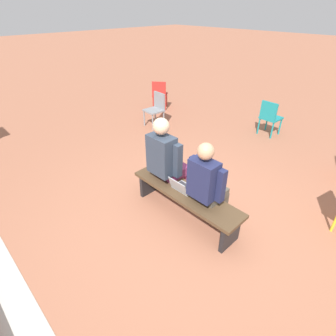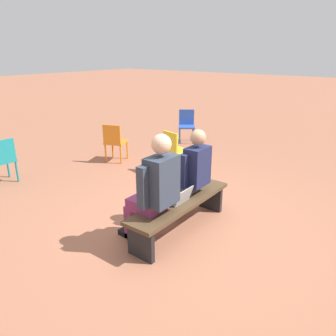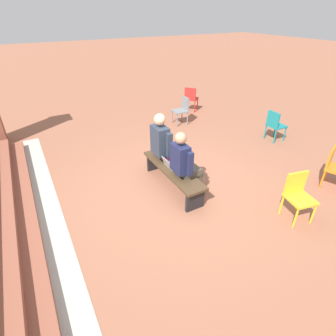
# 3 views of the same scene
# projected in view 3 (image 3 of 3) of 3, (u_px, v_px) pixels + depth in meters

# --- Properties ---
(ground_plane) EXTENTS (60.00, 60.00, 0.00)m
(ground_plane) POSITION_uv_depth(u_px,v_px,m) (176.00, 189.00, 5.37)
(ground_plane) COLOR #9E6047
(concrete_strip) EXTENTS (7.83, 0.40, 0.01)m
(concrete_strip) POSITION_uv_depth(u_px,v_px,m) (53.00, 226.00, 4.45)
(concrete_strip) COLOR #B7B2A8
(concrete_strip) RESTS_ON ground
(brick_steps) EXTENTS (7.03, 0.90, 0.45)m
(brick_steps) POSITION_uv_depth(u_px,v_px,m) (0.00, 234.00, 4.05)
(brick_steps) COLOR #93513D
(brick_steps) RESTS_ON ground
(bench) EXTENTS (1.80, 0.44, 0.45)m
(bench) POSITION_uv_depth(u_px,v_px,m) (173.00, 172.00, 5.25)
(bench) COLOR #4C3823
(bench) RESTS_ON ground
(person_student) EXTENTS (0.55, 0.69, 1.35)m
(person_student) POSITION_uv_depth(u_px,v_px,m) (185.00, 163.00, 4.84)
(person_student) COLOR #4C473D
(person_student) RESTS_ON ground
(person_adult) EXTENTS (0.60, 0.76, 1.44)m
(person_adult) POSITION_uv_depth(u_px,v_px,m) (165.00, 145.00, 5.40)
(person_adult) COLOR #7F2D5B
(person_adult) RESTS_ON ground
(laptop) EXTENTS (0.32, 0.29, 0.21)m
(laptop) POSITION_uv_depth(u_px,v_px,m) (171.00, 165.00, 5.21)
(laptop) COLOR #9EA0A5
(laptop) RESTS_ON bench
(plastic_chair_far_left) EXTENTS (0.50, 0.50, 0.84)m
(plastic_chair_far_left) POSITION_uv_depth(u_px,v_px,m) (298.00, 194.00, 4.43)
(plastic_chair_far_left) COLOR gold
(plastic_chair_far_left) RESTS_ON ground
(plastic_chair_far_right) EXTENTS (0.44, 0.44, 0.84)m
(plastic_chair_far_right) POSITION_uv_depth(u_px,v_px,m) (275.00, 124.00, 7.09)
(plastic_chair_far_right) COLOR teal
(plastic_chair_far_right) RESTS_ON ground
(plastic_chair_foreground) EXTENTS (0.45, 0.45, 0.84)m
(plastic_chair_foreground) POSITION_uv_depth(u_px,v_px,m) (182.00, 109.00, 8.17)
(plastic_chair_foreground) COLOR gray
(plastic_chair_foreground) RESTS_ON ground
(plastic_chair_near_bench_left) EXTENTS (0.54, 0.54, 0.84)m
(plastic_chair_near_bench_left) POSITION_uv_depth(u_px,v_px,m) (334.00, 166.00, 5.22)
(plastic_chair_near_bench_left) COLOR orange
(plastic_chair_near_bench_left) RESTS_ON ground
(plastic_chair_near_bench_right) EXTENTS (0.59, 0.59, 0.84)m
(plastic_chair_near_bench_right) POSITION_uv_depth(u_px,v_px,m) (191.00, 98.00, 9.19)
(plastic_chair_near_bench_right) COLOR red
(plastic_chair_near_bench_right) RESTS_ON ground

